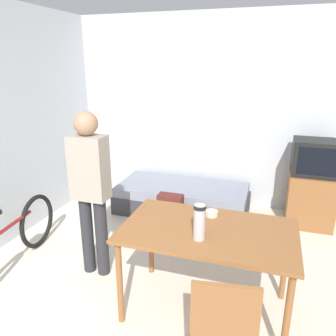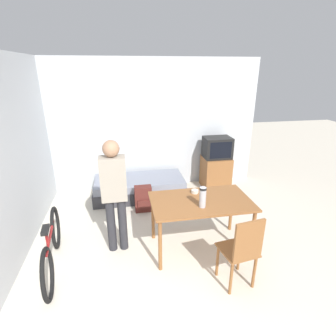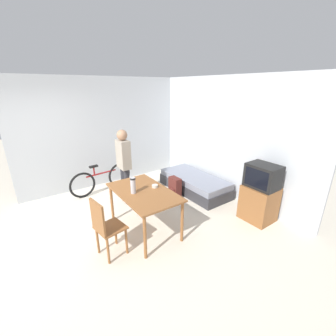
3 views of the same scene
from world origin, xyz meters
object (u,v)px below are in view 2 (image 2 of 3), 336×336
wooden_chair (242,249)px  bicycle (52,247)px  person_standing (114,190)px  backpack (143,199)px  tv (216,164)px  dining_table (201,206)px  thermos_flask (203,196)px  daybed (140,187)px  mate_bowl (195,191)px

wooden_chair → bicycle: wooden_chair is taller
person_standing → backpack: size_ratio=3.32×
tv → dining_table: tv is taller
backpack → person_standing: bearing=-114.5°
wooden_chair → thermos_flask: bearing=114.7°
daybed → backpack: size_ratio=3.72×
tv → backpack: (-1.67, -0.77, -0.30)m
tv → mate_bowl: size_ratio=10.55×
dining_table → bicycle: dining_table is taller
dining_table → mate_bowl: 0.27m
tv → bicycle: 3.60m
dining_table → person_standing: size_ratio=0.84×
wooden_chair → mate_bowl: bearing=104.6°
person_standing → tv: bearing=40.0°
thermos_flask → backpack: 1.68m
wooden_chair → mate_bowl: (-0.27, 1.05, 0.26)m
tv → dining_table: (-0.96, -1.98, 0.15)m
mate_bowl → backpack: mate_bowl is taller
dining_table → wooden_chair: (0.25, -0.80, -0.15)m
tv → wooden_chair: (-0.71, -2.78, 0.00)m
wooden_chair → bicycle: size_ratio=0.61×
person_standing → backpack: bearing=65.5°
mate_bowl → backpack: (-0.68, 0.96, -0.56)m
wooden_chair → mate_bowl: size_ratio=9.02×
daybed → thermos_flask: (0.68, -2.00, 0.74)m
bicycle → tv: bearing=34.4°
wooden_chair → thermos_flask: thermos_flask is taller
dining_table → thermos_flask: thermos_flask is taller
daybed → person_standing: size_ratio=1.12×
dining_table → wooden_chair: bearing=-72.5°
backpack → daybed: bearing=91.4°
mate_bowl → backpack: size_ratio=0.22×
wooden_chair → mate_bowl: 1.11m
tv → wooden_chair: 2.87m
wooden_chair → person_standing: (-1.42, 0.99, 0.41)m
daybed → wooden_chair: size_ratio=1.90×
daybed → mate_bowl: size_ratio=17.11×
bicycle → dining_table: bearing=1.6°
bicycle → person_standing: bearing=16.3°
thermos_flask → backpack: bearing=115.7°
thermos_flask → mate_bowl: size_ratio=2.60×
mate_bowl → bicycle: bearing=-171.4°
daybed → wooden_chair: bearing=-69.8°
thermos_flask → backpack: (-0.66, 1.38, -0.69)m
dining_table → mate_bowl: bearing=94.6°
bicycle → backpack: (1.30, 1.26, -0.08)m
person_standing → backpack: person_standing is taller
person_standing → thermos_flask: size_ratio=5.88×
mate_bowl → backpack: 1.31m
tv → person_standing: size_ratio=0.69×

